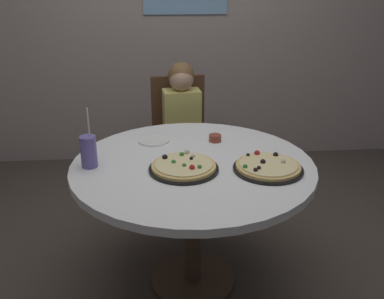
# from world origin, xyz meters

# --- Properties ---
(ground_plane) EXTENTS (8.00, 8.00, 0.00)m
(ground_plane) POSITION_xyz_m (0.00, 0.00, 0.00)
(ground_plane) COLOR #4C4238
(dining_table) EXTENTS (1.24, 1.24, 0.75)m
(dining_table) POSITION_xyz_m (0.00, 0.00, 0.66)
(dining_table) COLOR white
(dining_table) RESTS_ON ground_plane
(chair_wooden) EXTENTS (0.43, 0.43, 0.95)m
(chair_wooden) POSITION_xyz_m (-0.01, 1.03, 0.53)
(chair_wooden) COLOR brown
(chair_wooden) RESTS_ON ground_plane
(diner_child) EXTENTS (0.28, 0.42, 1.08)m
(diner_child) POSITION_xyz_m (0.01, 0.84, 0.48)
(diner_child) COLOR #3F4766
(diner_child) RESTS_ON ground_plane
(pizza_veggie) EXTENTS (0.34, 0.34, 0.05)m
(pizza_veggie) POSITION_xyz_m (-0.05, -0.09, 0.77)
(pizza_veggie) COLOR black
(pizza_veggie) RESTS_ON dining_table
(pizza_cheese) EXTENTS (0.34, 0.34, 0.05)m
(pizza_cheese) POSITION_xyz_m (0.36, -0.12, 0.77)
(pizza_cheese) COLOR black
(pizza_cheese) RESTS_ON dining_table
(soda_cup) EXTENTS (0.08, 0.08, 0.31)m
(soda_cup) POSITION_xyz_m (-0.52, -0.01, 0.83)
(soda_cup) COLOR #6659A5
(soda_cup) RESTS_ON dining_table
(sauce_bowl) EXTENTS (0.07, 0.07, 0.04)m
(sauce_bowl) POSITION_xyz_m (0.15, 0.28, 0.77)
(sauce_bowl) COLOR brown
(sauce_bowl) RESTS_ON dining_table
(plate_small) EXTENTS (0.18, 0.18, 0.01)m
(plate_small) POSITION_xyz_m (-0.20, 0.31, 0.76)
(plate_small) COLOR white
(plate_small) RESTS_ON dining_table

